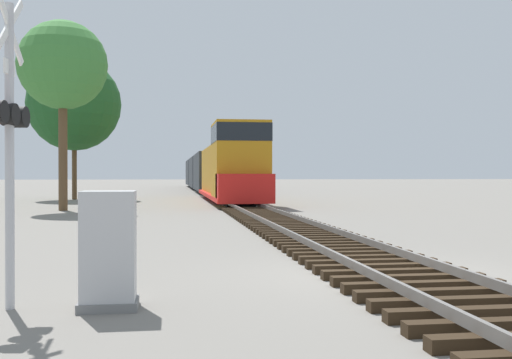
# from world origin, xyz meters

# --- Properties ---
(ground_plane) EXTENTS (400.00, 400.00, 0.00)m
(ground_plane) POSITION_xyz_m (0.00, 0.00, 0.00)
(ground_plane) COLOR slate
(rail_track_bed) EXTENTS (2.60, 160.00, 0.31)m
(rail_track_bed) POSITION_xyz_m (0.00, -0.00, 0.14)
(rail_track_bed) COLOR black
(rail_track_bed) RESTS_ON ground
(freight_train) EXTENTS (2.95, 62.36, 4.65)m
(freight_train) POSITION_xyz_m (0.00, 49.72, 1.99)
(freight_train) COLOR #B77A14
(freight_train) RESTS_ON ground
(crossing_signal_near) EXTENTS (0.44, 1.01, 4.24)m
(crossing_signal_near) POSITION_xyz_m (-6.01, -1.83, 2.47)
(crossing_signal_near) COLOR #B7B7BC
(crossing_signal_near) RESTS_ON ground
(relay_cabinet) EXTENTS (0.78, 0.65, 1.58)m
(relay_cabinet) POSITION_xyz_m (-4.68, -1.99, 0.78)
(relay_cabinet) COLOR slate
(relay_cabinet) RESTS_ON ground
(tree_far_right) EXTENTS (4.39, 4.39, 9.41)m
(tree_far_right) POSITION_xyz_m (-9.08, 20.51, 7.16)
(tree_far_right) COLOR brown
(tree_far_right) RESTS_ON ground
(tree_mid_background) EXTENTS (6.62, 6.62, 10.11)m
(tree_mid_background) POSITION_xyz_m (-10.59, 34.03, 6.79)
(tree_mid_background) COLOR brown
(tree_mid_background) RESTS_ON ground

